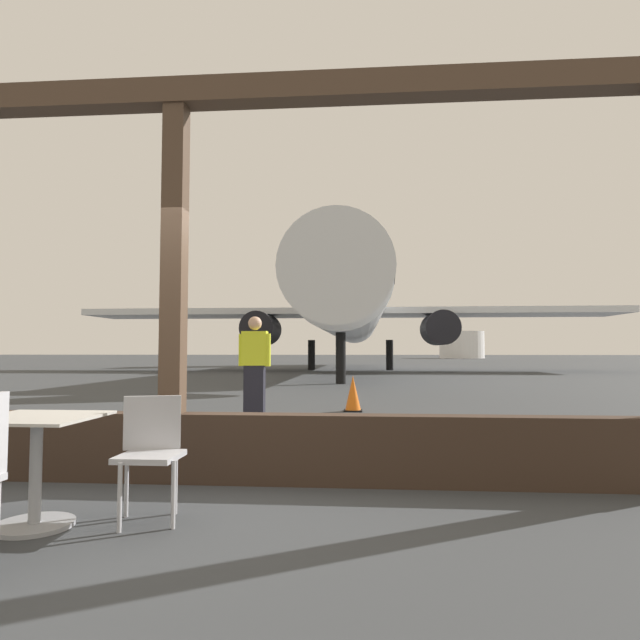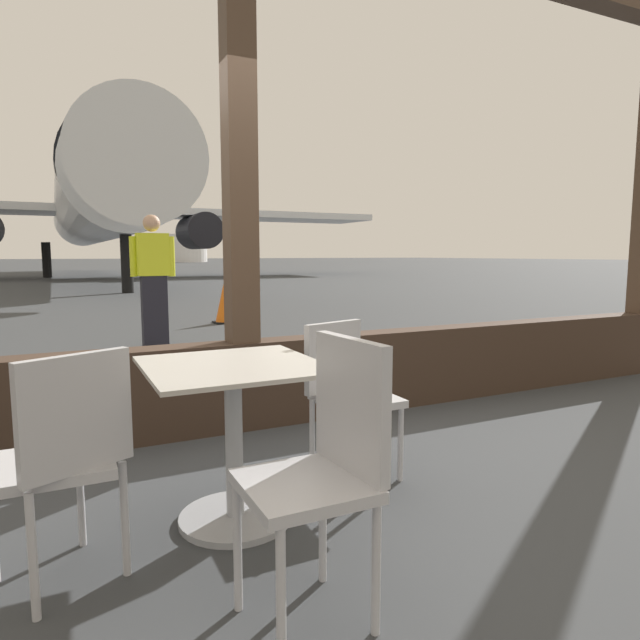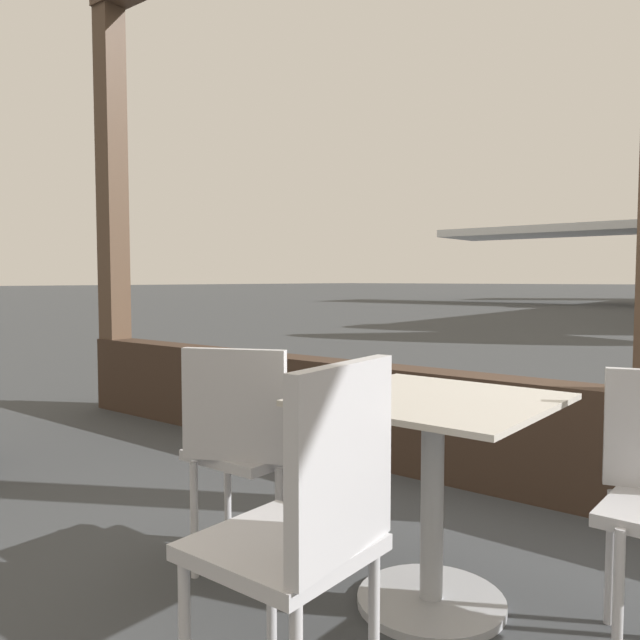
{
  "view_description": "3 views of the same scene",
  "coord_description": "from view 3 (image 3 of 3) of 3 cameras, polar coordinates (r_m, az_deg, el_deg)",
  "views": [
    {
      "loc": [
        1.75,
        -4.86,
        1.19
      ],
      "look_at": [
        0.05,
        16.18,
        2.39
      ],
      "focal_mm": 30.41,
      "sensor_mm": 36.0,
      "label": 1
    },
    {
      "loc": [
        -1.17,
        -3.66,
        1.23
      ],
      "look_at": [
        0.25,
        -0.74,
        0.84
      ],
      "focal_mm": 30.67,
      "sensor_mm": 36.0,
      "label": 2
    },
    {
      "loc": [
        0.56,
        -3.24,
        1.15
      ],
      "look_at": [
        -0.86,
        -1.45,
        1.0
      ],
      "focal_mm": 35.32,
      "sensor_mm": 36.0,
      "label": 3
    }
  ],
  "objects": [
    {
      "name": "cafe_chair_window_right",
      "position": [
        2.5,
        -6.94,
        -10.58
      ],
      "size": [
        0.51,
        0.51,
        0.89
      ],
      "color": "#B2B2B7",
      "rests_on": "ground"
    },
    {
      "name": "dining_table",
      "position": [
        2.3,
        10.14,
        -14.69
      ],
      "size": [
        0.76,
        0.76,
        0.74
      ],
      "color": "#ADA89E",
      "rests_on": "ground"
    },
    {
      "name": "cafe_chair_aisle_left",
      "position": [
        1.59,
        -0.96,
        -17.56
      ],
      "size": [
        0.41,
        0.41,
        0.95
      ],
      "color": "#B2B2B7",
      "rests_on": "ground"
    }
  ]
}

